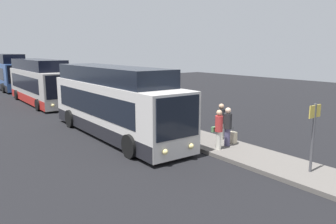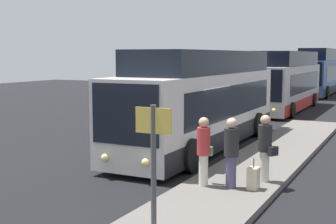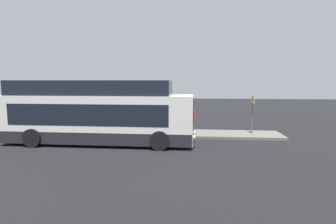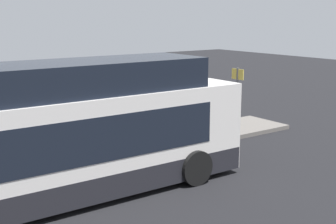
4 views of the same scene
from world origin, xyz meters
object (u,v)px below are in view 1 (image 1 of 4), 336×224
at_px(passenger_boarding, 221,120).
at_px(suitcase, 233,137).
at_px(bus_lead, 113,105).
at_px(sign_post, 314,129).
at_px(passenger_waiting, 219,128).
at_px(bus_third, 7,73).
at_px(passenger_with_bags, 228,125).
at_px(bus_second, 40,84).

xyz_separation_m(passenger_boarding, suitcase, (0.85, -0.06, -0.72)).
height_order(bus_lead, passenger_boarding, bus_lead).
height_order(bus_lead, sign_post, bus_lead).
bearing_deg(passenger_boarding, passenger_waiting, -24.56).
xyz_separation_m(bus_third, passenger_with_bags, (33.81, 3.10, -0.71)).
bearing_deg(passenger_with_bags, passenger_boarding, 162.76).
bearing_deg(suitcase, passenger_boarding, 175.95).
xyz_separation_m(passenger_boarding, passenger_with_bags, (1.01, -0.61, 0.01)).
relative_size(passenger_with_bags, suitcase, 2.29).
xyz_separation_m(passenger_with_bags, suitcase, (-0.16, 0.55, -0.72)).
relative_size(passenger_boarding, suitcase, 2.28).
bearing_deg(bus_third, passenger_with_bags, 5.24).
height_order(suitcase, sign_post, sign_post).
relative_size(bus_second, sign_post, 4.42).
xyz_separation_m(bus_second, bus_third, (-14.11, 0.00, 0.17)).
relative_size(bus_lead, sign_post, 4.42).
bearing_deg(bus_lead, suitcase, 34.27).
bearing_deg(bus_third, passenger_waiting, 4.02).
height_order(passenger_boarding, passenger_with_bags, passenger_with_bags).
bearing_deg(bus_second, passenger_with_bags, 8.95).
xyz_separation_m(bus_lead, passenger_with_bags, (5.52, 3.10, -0.53)).
xyz_separation_m(bus_third, passenger_boarding, (32.80, 3.71, -0.72)).
bearing_deg(sign_post, passenger_boarding, 173.37).
xyz_separation_m(bus_third, suitcase, (33.65, 3.65, -1.43)).
distance_m(bus_second, bus_third, 14.11).
height_order(bus_second, passenger_with_bags, bus_second).
relative_size(bus_lead, passenger_waiting, 6.21).
height_order(bus_lead, passenger_waiting, bus_lead).
bearing_deg(passenger_with_bags, sign_post, 14.15).
xyz_separation_m(bus_lead, sign_post, (9.72, 3.11, 0.09)).
relative_size(bus_second, bus_third, 0.91).
height_order(passenger_with_bags, sign_post, sign_post).
relative_size(passenger_with_bags, sign_post, 0.72).
xyz_separation_m(passenger_waiting, sign_post, (4.08, 0.72, 0.61)).
bearing_deg(sign_post, bus_second, -172.59).
xyz_separation_m(passenger_waiting, passenger_with_bags, (-0.12, 0.72, -0.00)).
bearing_deg(sign_post, bus_third, -175.32).
bearing_deg(passenger_boarding, bus_third, -148.56).
relative_size(bus_third, sign_post, 4.87).
bearing_deg(bus_second, sign_post, 7.41).
bearing_deg(bus_lead, sign_post, 17.73).
bearing_deg(passenger_with_bags, bus_lead, -136.63).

